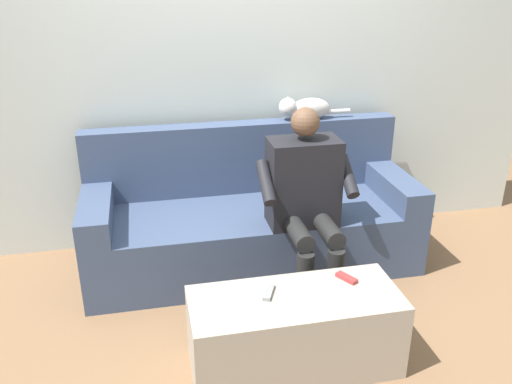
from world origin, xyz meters
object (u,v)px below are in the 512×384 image
(remote_red, at_px, (346,278))
(remote_gray, at_px, (269,292))
(person_solo_seated, at_px, (306,194))
(coffee_table, at_px, (295,332))
(couch, at_px, (251,220))
(cat_on_backrest, at_px, (305,108))

(remote_red, bearing_deg, remote_gray, -114.08)
(person_solo_seated, bearing_deg, coffee_table, 69.93)
(remote_gray, bearing_deg, coffee_table, -89.71)
(person_solo_seated, height_order, remote_gray, person_solo_seated)
(couch, relative_size, remote_red, 18.34)
(remote_gray, height_order, remote_red, remote_red)
(coffee_table, relative_size, person_solo_seated, 0.91)
(cat_on_backrest, height_order, remote_gray, cat_on_backrest)
(cat_on_backrest, bearing_deg, couch, 31.57)
(coffee_table, distance_m, person_solo_seated, 0.87)
(coffee_table, relative_size, remote_red, 8.82)
(coffee_table, xyz_separation_m, remote_red, (-0.30, -0.10, 0.22))
(couch, xyz_separation_m, cat_on_backrest, (-0.44, -0.27, 0.69))
(person_solo_seated, bearing_deg, remote_gray, 59.68)
(couch, relative_size, cat_on_backrest, 4.23)
(couch, height_order, remote_red, couch)
(cat_on_backrest, distance_m, remote_red, 1.40)
(coffee_table, bearing_deg, remote_red, -162.08)
(coffee_table, distance_m, remote_gray, 0.25)
(cat_on_backrest, xyz_separation_m, remote_red, (0.14, 1.27, -0.56))
(person_solo_seated, xyz_separation_m, cat_on_backrest, (-0.18, -0.66, 0.35))
(couch, relative_size, coffee_table, 2.08)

